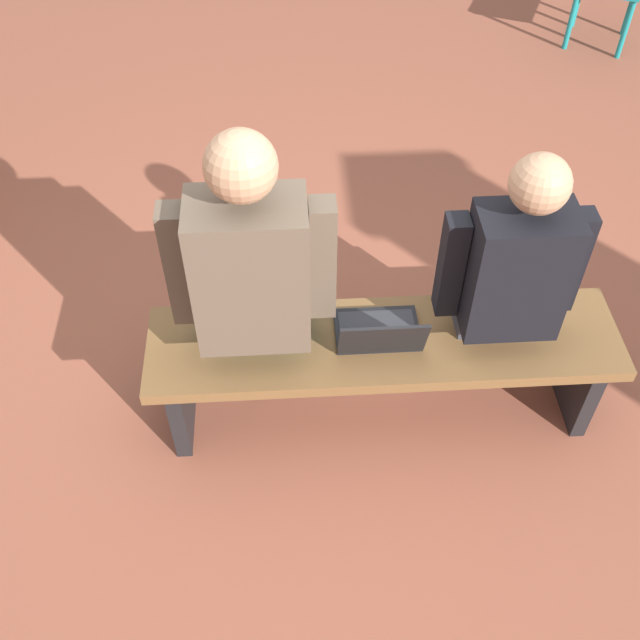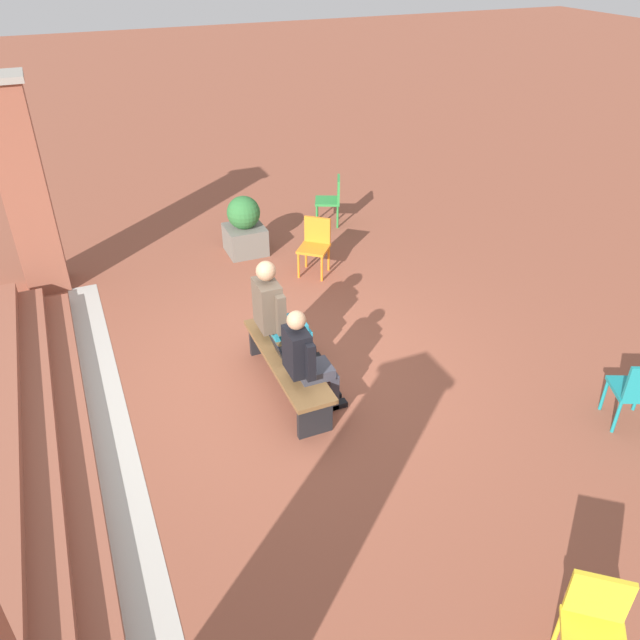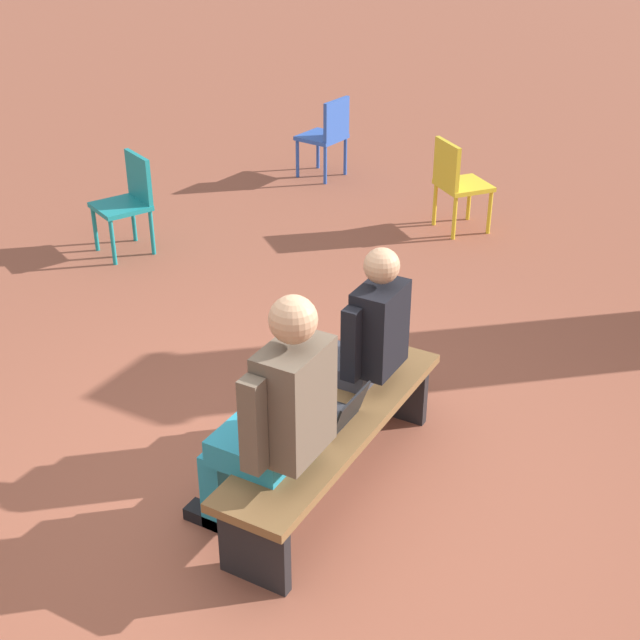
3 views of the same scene
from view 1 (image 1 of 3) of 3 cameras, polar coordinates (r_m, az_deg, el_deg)
The scene contains 5 objects.
ground_plane at distance 3.29m, azimuth 0.40°, elevation -4.28°, with size 60.00×60.00×0.00m, color brown.
bench at distance 2.91m, azimuth 4.82°, elevation -2.67°, with size 1.80×0.44×0.45m.
person_student at distance 2.80m, azimuth 13.80°, elevation 3.24°, with size 0.50×0.64×1.28m.
person_adult at distance 2.66m, azimuth -5.12°, elevation 3.37°, with size 0.58×0.73×1.40m.
laptop at distance 2.79m, azimuth 4.53°, elevation -0.97°, with size 0.32×0.29×0.21m.
Camera 1 is at (0.15, 2.03, 2.59)m, focal length 42.00 mm.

